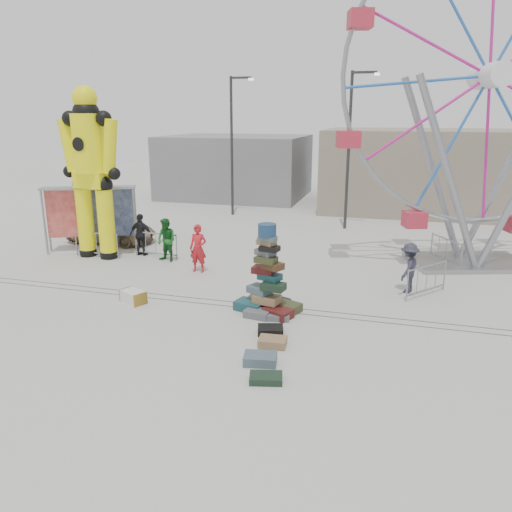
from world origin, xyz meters
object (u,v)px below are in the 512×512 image
(barricade_dummy_a, at_px, (94,232))
(barricade_wheel_back, at_px, (446,251))
(parked_suv, at_px, (111,230))
(steamer_trunk, at_px, (133,297))
(pedestrian_green, at_px, (166,240))
(barricade_wheel_front, at_px, (427,280))
(pedestrian_black, at_px, (141,235))
(lamp_post_left, at_px, (233,140))
(ferris_wheel, at_px, (487,102))
(barricade_dummy_b, at_px, (97,245))
(barricade_dummy_c, at_px, (156,245))
(suitcase_tower, at_px, (267,287))
(banner_scaffold, at_px, (90,203))
(pedestrian_grey, at_px, (409,268))
(crash_test_dummy, at_px, (91,167))
(pedestrian_red, at_px, (198,248))
(lamp_post_right, at_px, (351,143))

(barricade_dummy_a, height_order, barricade_wheel_back, same)
(barricade_dummy_a, distance_m, parked_suv, 0.81)
(steamer_trunk, xyz_separation_m, pedestrian_green, (-1.00, 4.66, 0.70))
(barricade_wheel_front, xyz_separation_m, barricade_wheel_back, (0.93, 4.04, 0.00))
(barricade_dummy_a, distance_m, pedestrian_black, 3.46)
(lamp_post_left, xyz_separation_m, ferris_wheel, (12.43, -7.35, 1.86))
(barricade_dummy_b, xyz_separation_m, barricade_wheel_back, (14.30, 2.89, 0.00))
(barricade_dummy_c, distance_m, barricade_wheel_back, 12.05)
(lamp_post_left, bearing_deg, barricade_wheel_back, -33.34)
(suitcase_tower, height_order, barricade_dummy_b, suitcase_tower)
(barricade_dummy_b, relative_size, barricade_dummy_c, 1.00)
(barricade_wheel_back, height_order, pedestrian_green, pedestrian_green)
(barricade_wheel_front, bearing_deg, steamer_trunk, 148.83)
(steamer_trunk, height_order, barricade_dummy_c, barricade_dummy_c)
(suitcase_tower, xyz_separation_m, barricade_wheel_back, (5.74, 6.85, -0.23))
(lamp_post_left, xyz_separation_m, barricade_wheel_back, (11.54, -7.59, -3.93))
(barricade_dummy_b, bearing_deg, barricade_dummy_c, 14.68)
(lamp_post_left, relative_size, banner_scaffold, 2.04)
(barricade_dummy_a, height_order, pedestrian_grey, pedestrian_grey)
(crash_test_dummy, relative_size, barricade_wheel_front, 3.62)
(barricade_dummy_b, xyz_separation_m, pedestrian_black, (1.73, 0.77, 0.37))
(banner_scaffold, relative_size, parked_suv, 0.93)
(crash_test_dummy, distance_m, barricade_dummy_c, 4.12)
(pedestrian_red, height_order, pedestrian_black, pedestrian_red)
(lamp_post_left, xyz_separation_m, crash_test_dummy, (-2.73, -10.44, -0.66))
(lamp_post_right, height_order, pedestrian_grey, lamp_post_right)
(lamp_post_left, distance_m, barricade_dummy_a, 10.22)
(ferris_wheel, xyz_separation_m, barricade_dummy_c, (-12.73, -2.49, -5.80))
(lamp_post_left, distance_m, banner_scaffold, 10.53)
(ferris_wheel, relative_size, barricade_wheel_back, 6.45)
(barricade_dummy_a, relative_size, barricade_dummy_b, 1.00)
(banner_scaffold, distance_m, pedestrian_grey, 13.67)
(steamer_trunk, bearing_deg, barricade_wheel_back, 62.43)
(suitcase_tower, height_order, barricade_dummy_a, suitcase_tower)
(banner_scaffold, distance_m, barricade_dummy_c, 3.57)
(banner_scaffold, xyz_separation_m, pedestrian_green, (3.88, -0.57, -1.27))
(ferris_wheel, distance_m, barricade_dummy_b, 16.56)
(barricade_dummy_c, bearing_deg, pedestrian_black, 174.63)
(lamp_post_left, xyz_separation_m, parked_suv, (-3.55, -7.99, -3.89))
(pedestrian_green, bearing_deg, lamp_post_left, 110.45)
(barricade_dummy_a, xyz_separation_m, barricade_dummy_b, (1.46, -2.05, 0.00))
(barricade_dummy_c, relative_size, pedestrian_green, 1.11)
(lamp_post_left, xyz_separation_m, pedestrian_grey, (10.02, -11.46, -3.62))
(barricade_wheel_front, distance_m, pedestrian_green, 10.31)
(parked_suv, bearing_deg, barricade_dummy_a, 124.11)
(barricade_dummy_a, bearing_deg, parked_suv, 30.81)
(lamp_post_right, distance_m, ferris_wheel, 7.85)
(barricade_dummy_c, bearing_deg, steamer_trunk, -66.95)
(lamp_post_left, distance_m, pedestrian_green, 10.86)
(lamp_post_right, height_order, barricade_dummy_b, lamp_post_right)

